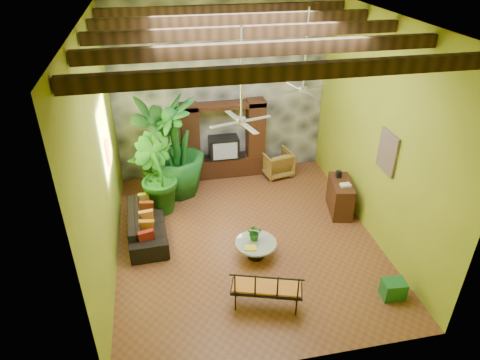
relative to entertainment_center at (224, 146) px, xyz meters
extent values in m
plane|color=brown|center=(0.00, -3.14, -0.97)|extent=(7.00, 7.00, 0.00)
cube|color=silver|center=(0.00, -3.14, 4.03)|extent=(6.00, 7.00, 0.02)
cube|color=olive|center=(0.00, 0.36, 1.53)|extent=(6.00, 0.02, 5.00)
cube|color=olive|center=(-3.00, -3.14, 1.53)|extent=(0.02, 7.00, 5.00)
cube|color=olive|center=(3.00, -3.14, 1.53)|extent=(0.02, 7.00, 5.00)
cube|color=#3B3F43|center=(0.00, 0.30, 1.53)|extent=(5.98, 0.10, 4.98)
cube|color=#331D10|center=(0.00, -5.74, 3.81)|extent=(5.95, 0.16, 0.22)
cube|color=#331D10|center=(0.00, -4.44, 3.81)|extent=(5.95, 0.16, 0.22)
cube|color=#331D10|center=(0.00, -3.14, 3.81)|extent=(5.95, 0.16, 0.22)
cube|color=#331D10|center=(0.00, -1.84, 3.81)|extent=(5.95, 0.16, 0.22)
cube|color=#331D10|center=(0.00, -0.54, 3.81)|extent=(5.95, 0.16, 0.22)
cube|color=black|center=(0.00, 0.00, -0.67)|extent=(2.40, 0.50, 0.60)
cube|color=black|center=(-0.95, 0.00, 0.33)|extent=(0.50, 0.48, 2.00)
cube|color=black|center=(0.95, 0.00, 0.33)|extent=(0.50, 0.48, 2.00)
cube|color=black|center=(0.00, 0.00, 1.23)|extent=(2.40, 0.48, 0.12)
cube|color=black|center=(0.00, -0.02, -0.05)|extent=(0.85, 0.52, 0.62)
cube|color=#8C99A8|center=(0.00, -0.29, -0.05)|extent=(0.70, 0.02, 0.50)
cylinder|color=silver|center=(-0.20, -3.54, 3.13)|extent=(0.04, 0.04, 1.80)
cylinder|color=silver|center=(-0.20, -3.54, 2.23)|extent=(0.18, 0.18, 0.12)
cube|color=silver|center=(0.15, -3.44, 2.21)|extent=(0.58, 0.26, 0.01)
cube|color=silver|center=(-0.29, -3.19, 2.21)|extent=(0.26, 0.58, 0.01)
cube|color=silver|center=(-0.55, -3.63, 2.21)|extent=(0.58, 0.26, 0.01)
cube|color=silver|center=(-0.11, -3.88, 2.21)|extent=(0.26, 0.58, 0.01)
cylinder|color=silver|center=(1.60, -1.94, 3.13)|extent=(0.04, 0.04, 1.80)
cylinder|color=silver|center=(1.60, -1.94, 2.23)|extent=(0.18, 0.18, 0.12)
cube|color=silver|center=(1.95, -1.84, 2.21)|extent=(0.58, 0.26, 0.01)
cube|color=silver|center=(1.51, -1.59, 2.21)|extent=(0.26, 0.58, 0.01)
cube|color=silver|center=(1.25, -2.03, 2.21)|extent=(0.58, 0.26, 0.01)
cube|color=silver|center=(1.69, -2.28, 2.21)|extent=(0.26, 0.58, 0.01)
cube|color=orange|center=(-2.96, -2.14, 1.13)|extent=(0.06, 0.32, 0.55)
cube|color=#22557D|center=(2.96, -3.74, 1.33)|extent=(0.06, 0.70, 0.90)
imported|color=black|center=(-2.30, -2.53, -0.64)|extent=(0.94, 2.25, 0.65)
imported|color=olive|center=(1.54, -0.31, -0.58)|extent=(0.97, 0.99, 0.77)
imported|color=#205A17|center=(-1.95, -0.65, 0.42)|extent=(1.57, 1.76, 2.77)
imported|color=#1A5F19|center=(-2.00, -1.49, 0.07)|extent=(1.45, 1.45, 2.07)
imported|color=#17591D|center=(-1.43, -0.71, 0.41)|extent=(1.78, 1.78, 2.76)
cylinder|color=black|center=(0.07, -3.85, -0.79)|extent=(0.39, 0.39, 0.36)
cylinder|color=silver|center=(0.07, -3.85, -0.59)|extent=(0.93, 0.93, 0.04)
imported|color=#1C6119|center=(0.07, -3.74, -0.38)|extent=(0.37, 0.34, 0.37)
cube|color=gold|center=(-0.09, -4.03, -0.55)|extent=(0.28, 0.23, 0.03)
cube|color=black|center=(-0.06, -5.32, -0.52)|extent=(1.44, 0.85, 0.05)
cube|color=orange|center=(-0.06, -5.32, -0.48)|extent=(1.36, 0.78, 0.06)
cube|color=black|center=(-0.06, -5.57, -0.25)|extent=(1.32, 0.45, 0.54)
cube|color=#351E10|center=(2.63, -2.51, -0.53)|extent=(0.71, 1.18, 0.88)
cube|color=#1B681D|center=(2.50, -5.59, -0.77)|extent=(0.47, 0.37, 0.39)
camera|label=1|loc=(-1.75, -11.12, 5.45)|focal=32.00mm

